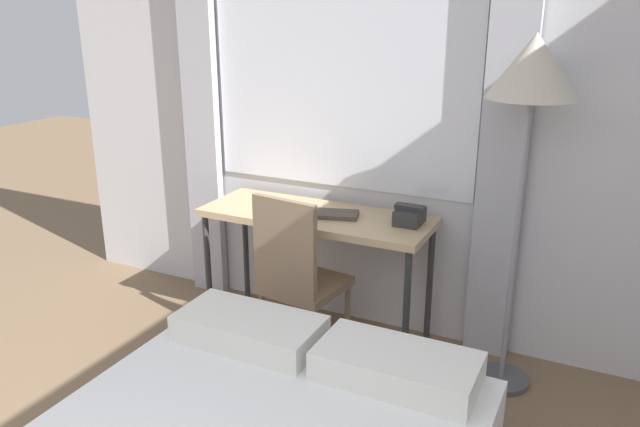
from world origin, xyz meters
TOP-DOWN VIEW (x-y plane):
  - wall_back_with_window at (-0.06, 3.35)m, footprint 4.78×0.13m
  - desk at (-0.43, 3.03)m, footprint 1.31×0.49m
  - desk_chair at (-0.41, 2.75)m, footprint 0.45×0.45m
  - standing_lamp at (0.66, 3.02)m, footprint 0.41×0.41m
  - telephone at (0.10, 3.09)m, footprint 0.16×0.17m
  - book at (-0.30, 3.03)m, footprint 0.27×0.20m

SIDE VIEW (x-z plane):
  - desk_chair at x=-0.41m, z-range 0.04..1.00m
  - desk at x=-0.43m, z-range 0.31..1.08m
  - book at x=-0.30m, z-range 0.77..0.79m
  - telephone at x=0.10m, z-range 0.76..0.86m
  - wall_back_with_window at x=-0.06m, z-range 0.00..2.70m
  - standing_lamp at x=0.66m, z-range 0.65..2.41m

